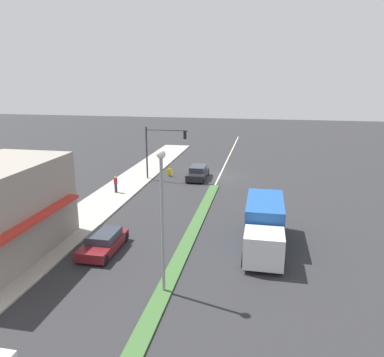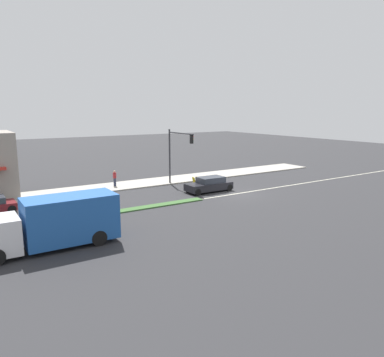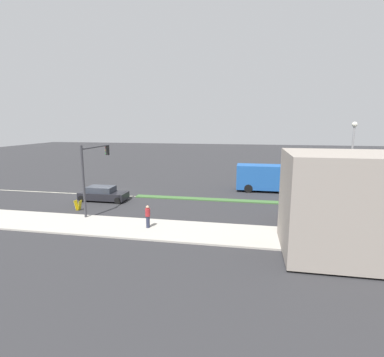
{
  "view_description": "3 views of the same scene",
  "coord_description": "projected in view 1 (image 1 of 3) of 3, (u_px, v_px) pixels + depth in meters",
  "views": [
    {
      "loc": [
        -4.69,
        40.44,
        10.7
      ],
      "look_at": [
        1.53,
        8.27,
        1.86
      ],
      "focal_mm": 35.0,
      "sensor_mm": 36.0,
      "label": 1
    },
    {
      "loc": [
        -26.19,
        21.82,
        7.73
      ],
      "look_at": [
        -1.67,
        5.9,
        2.31
      ],
      "focal_mm": 35.0,
      "sensor_mm": 36.0,
      "label": 2
    },
    {
      "loc": [
        28.06,
        15.08,
        7.34
      ],
      "look_at": [
        0.38,
        9.79,
        2.13
      ],
      "focal_mm": 28.0,
      "sensor_mm": 36.0,
      "label": 3
    }
  ],
  "objects": [
    {
      "name": "warning_aframe_sign",
      "position": [
        170.0,
        172.0,
        42.1
      ],
      "size": [
        0.45,
        0.53,
        0.84
      ],
      "color": "yellow",
      "rests_on": "ground"
    },
    {
      "name": "pedestrian",
      "position": [
        116.0,
        184.0,
        35.52
      ],
      "size": [
        0.34,
        0.34,
        1.6
      ],
      "color": "#282D42",
      "rests_on": "sidewalk_right"
    },
    {
      "name": "sedan_dark",
      "position": [
        198.0,
        173.0,
        40.86
      ],
      "size": [
        1.89,
        4.51,
        1.4
      ],
      "color": "black",
      "rests_on": "ground"
    },
    {
      "name": "ground_plane",
      "position": [
        187.0,
        244.0,
        24.92
      ],
      "size": [
        160.0,
        160.0,
        0.0
      ],
      "primitive_type": "plane",
      "color": "#2B2B2D"
    },
    {
      "name": "delivery_truck",
      "position": [
        264.0,
        225.0,
        24.29
      ],
      "size": [
        2.44,
        7.5,
        2.87
      ],
      "color": "silver",
      "rests_on": "ground"
    },
    {
      "name": "street_lamp",
      "position": [
        162.0,
        204.0,
        18.12
      ],
      "size": [
        0.44,
        0.44,
        7.37
      ],
      "color": "gray",
      "rests_on": "median_strip"
    },
    {
      "name": "lane_marking_center",
      "position": [
        219.0,
        176.0,
        41.98
      ],
      "size": [
        0.16,
        60.0,
        0.01
      ],
      "primitive_type": "cube",
      "color": "beige",
      "rests_on": "ground"
    },
    {
      "name": "traffic_signal_main",
      "position": [
        159.0,
        144.0,
        39.54
      ],
      "size": [
        4.59,
        0.34,
        5.6
      ],
      "color": "#333338",
      "rests_on": "sidewalk_right"
    },
    {
      "name": "median_strip",
      "position": [
        145.0,
        329.0,
        16.38
      ],
      "size": [
        0.9,
        46.0,
        0.1
      ],
      "primitive_type": "cube",
      "color": "#3D6633",
      "rests_on": "ground"
    },
    {
      "name": "sedan_maroon",
      "position": [
        104.0,
        242.0,
        23.78
      ],
      "size": [
        1.91,
        4.19,
        1.22
      ],
      "color": "maroon",
      "rests_on": "ground"
    },
    {
      "name": "sidewalk_right",
      "position": [
        59.0,
        236.0,
        26.08
      ],
      "size": [
        4.0,
        73.0,
        0.12
      ],
      "primitive_type": "cube",
      "color": "#A8A399",
      "rests_on": "ground"
    }
  ]
}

